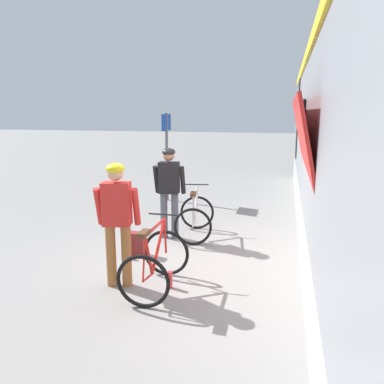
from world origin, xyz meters
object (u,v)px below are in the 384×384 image
Objects in this scene: water_bottle_near_the_bikes at (170,280)px; platform_sign_post at (167,142)px; cyclist_far_in_red at (117,214)px; bicycle_near_silver at (195,217)px; cyclist_near_in_dark at (169,185)px; backpack_on_platform at (137,244)px; water_bottle_by_the_backpack at (126,252)px; bicycle_far_red at (155,263)px.

water_bottle_near_the_bikes is 0.10× the size of platform_sign_post.
cyclist_far_in_red reaches higher than bicycle_near_silver.
cyclist_far_in_red is at bearing -91.77° from cyclist_near_in_dark.
platform_sign_post is (-0.76, 4.13, 1.42)m from backpack_on_platform.
backpack_on_platform is at bearing 56.97° from water_bottle_by_the_backpack.
cyclist_far_in_red is 1.47m from backpack_on_platform.
platform_sign_post reaches higher than water_bottle_by_the_backpack.
backpack_on_platform is 4.44m from platform_sign_post.
water_bottle_near_the_bikes is (0.65, -2.10, -0.93)m from cyclist_near_in_dark.
cyclist_far_in_red reaches higher than water_bottle_near_the_bikes.
bicycle_near_silver is 2.91× the size of backpack_on_platform.
water_bottle_near_the_bikes is at bearing -40.37° from water_bottle_by_the_backpack.
bicycle_far_red is at bearing -74.22° from platform_sign_post.
backpack_on_platform is at bearing 130.27° from water_bottle_near_the_bikes.
bicycle_far_red is at bearing -145.05° from water_bottle_near_the_bikes.
platform_sign_post is (-1.50, 2.94, 1.22)m from bicycle_near_silver.
backpack_on_platform is at bearing 122.06° from bicycle_far_red.
water_bottle_by_the_backpack is (-0.88, 1.00, -0.30)m from bicycle_far_red.
backpack_on_platform is at bearing -121.79° from bicycle_near_silver.
bicycle_far_red is (0.55, -0.02, -0.65)m from cyclist_far_in_red.
bicycle_far_red is 5.37× the size of water_bottle_by_the_backpack.
backpack_on_platform is at bearing 99.73° from cyclist_far_in_red.
water_bottle_near_the_bikes is at bearing -85.62° from bicycle_near_silver.
water_bottle_near_the_bikes is 5.68m from platform_sign_post.
water_bottle_by_the_backpack is 4.63m from platform_sign_post.
bicycle_near_silver is at bearing -62.95° from platform_sign_post.
bicycle_near_silver is 4.86× the size of water_bottle_near_the_bikes.
platform_sign_post is (-1.03, 3.11, 0.57)m from cyclist_near_in_dark.
cyclist_near_in_dark is at bearing 102.23° from bicycle_far_red.
cyclist_near_in_dark reaches higher than water_bottle_near_the_bikes.
bicycle_near_silver is 0.49× the size of platform_sign_post.
platform_sign_post reaches higher than backpack_on_platform.
bicycle_near_silver is (0.54, 2.38, -0.65)m from cyclist_far_in_red.
cyclist_near_in_dark is 2.20m from cyclist_far_in_red.
cyclist_near_in_dark is at bearing 71.93° from water_bottle_by_the_backpack.
cyclist_far_in_red is at bearing 177.77° from bicycle_far_red.
backpack_on_platform is 0.17× the size of platform_sign_post.
bicycle_far_red is at bearing -77.77° from cyclist_near_in_dark.
backpack_on_platform is 1.98× the size of water_bottle_by_the_backpack.
water_bottle_near_the_bikes is (0.17, -2.28, -0.28)m from bicycle_near_silver.
bicycle_near_silver reaches higher than backpack_on_platform.
water_bottle_by_the_backpack is (-0.87, -1.39, -0.30)m from bicycle_near_silver.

